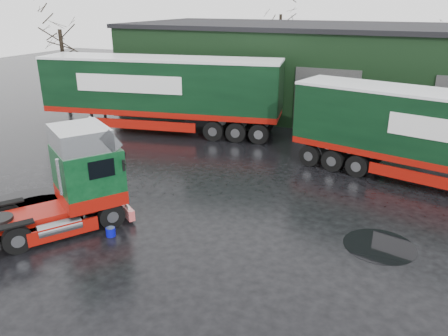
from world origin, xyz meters
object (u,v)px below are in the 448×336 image
(hero_tractor, at_px, (40,184))
(tree_back_a, at_px, (280,35))
(warehouse, at_px, (344,69))
(wash_bucket, at_px, (111,232))
(lorry_right, at_px, (431,139))
(tree_left, at_px, (63,54))
(trailer_left, at_px, (161,95))

(hero_tractor, bearing_deg, tree_back_a, 126.17)
(warehouse, bearing_deg, wash_bucket, -100.62)
(hero_tractor, bearing_deg, lorry_right, 73.54)
(warehouse, distance_m, tree_left, 20.64)
(warehouse, distance_m, hero_tractor, 23.94)
(tree_back_a, bearing_deg, warehouse, -51.34)
(lorry_right, bearing_deg, hero_tractor, -36.65)
(tree_left, bearing_deg, warehouse, 22.83)
(warehouse, xyz_separation_m, lorry_right, (6.00, -12.52, -1.04))
(hero_tractor, xyz_separation_m, tree_back_a, (-1.50, 33.00, 2.87))
(warehouse, bearing_deg, lorry_right, -64.40)
(hero_tractor, relative_size, lorry_right, 0.37)
(trailer_left, distance_m, tree_back_a, 20.20)
(wash_bucket, bearing_deg, lorry_right, 43.91)
(warehouse, bearing_deg, trailer_left, -133.53)
(tree_left, xyz_separation_m, tree_back_a, (11.00, 18.00, 0.50))
(hero_tractor, xyz_separation_m, wash_bucket, (2.32, 0.68, -1.72))
(lorry_right, height_order, wash_bucket, lorry_right)
(warehouse, height_order, tree_left, tree_left)
(tree_back_a, bearing_deg, hero_tractor, -87.40)
(hero_tractor, height_order, tree_back_a, tree_back_a)
(hero_tractor, bearing_deg, wash_bucket, 49.85)
(warehouse, distance_m, tree_back_a, 12.90)
(wash_bucket, height_order, tree_back_a, tree_back_a)
(lorry_right, bearing_deg, trailer_left, -85.86)
(lorry_right, distance_m, tree_left, 25.49)
(hero_tractor, height_order, tree_left, tree_left)
(tree_left, height_order, tree_back_a, tree_back_a)
(tree_left, bearing_deg, hero_tractor, -50.19)
(lorry_right, bearing_deg, tree_left, -86.87)
(trailer_left, bearing_deg, wash_bucket, -167.55)
(lorry_right, xyz_separation_m, tree_back_a, (-14.00, 22.52, 2.63))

